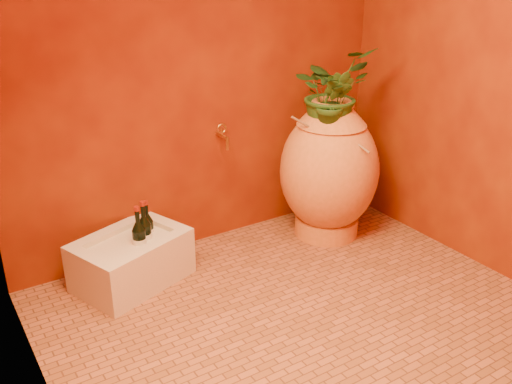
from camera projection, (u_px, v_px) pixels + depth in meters
floor at (296, 312)px, 3.02m from camera, size 2.50×2.50×0.00m
wall_back at (200, 46)px, 3.29m from camera, size 2.50×0.02×2.50m
wall_left at (4, 119)px, 1.91m from camera, size 0.02×2.00×2.50m
wall_right at (486, 51)px, 3.13m from camera, size 0.02×2.00×2.50m
amphora at (329, 170)px, 3.67m from camera, size 0.76×0.76×0.91m
stone_basin at (132, 261)px, 3.24m from camera, size 0.71×0.61×0.29m
wine_bottle_a at (148, 230)px, 3.31m from camera, size 0.07×0.07×0.29m
wine_bottle_b at (140, 241)px, 3.18m from camera, size 0.08×0.08×0.32m
wine_bottle_c at (145, 235)px, 3.23m from camera, size 0.08×0.08×0.33m
wall_tap at (223, 135)px, 3.49m from camera, size 0.07×0.14×0.15m
plant_main at (331, 91)px, 3.48m from camera, size 0.53×0.48×0.53m
plant_side at (334, 103)px, 3.39m from camera, size 0.28×0.28×0.40m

